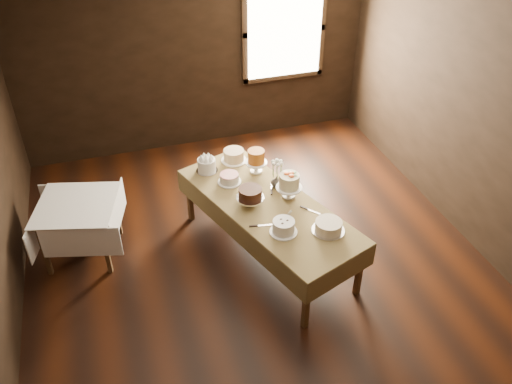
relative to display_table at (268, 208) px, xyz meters
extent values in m
cube|color=black|center=(-0.16, -0.27, -0.66)|extent=(5.00, 6.00, 0.01)
cube|color=beige|center=(-0.16, -0.27, 2.14)|extent=(5.00, 6.00, 0.01)
cube|color=black|center=(-0.16, 2.73, 0.74)|extent=(5.00, 0.02, 2.80)
cube|color=black|center=(2.34, -0.27, 0.74)|extent=(0.02, 6.00, 2.80)
cube|color=#FFEABF|center=(1.14, 2.67, 0.94)|extent=(1.10, 0.05, 1.30)
cube|color=#422B16|center=(0.01, -1.12, -0.34)|extent=(0.07, 0.07, 0.64)
cube|color=#422B16|center=(-0.70, 0.88, -0.34)|extent=(0.07, 0.07, 0.64)
cube|color=#422B16|center=(0.70, -0.88, -0.34)|extent=(0.07, 0.07, 0.64)
cube|color=#422B16|center=(-0.01, 1.12, -0.34)|extent=(0.07, 0.07, 0.64)
cube|color=#422B16|center=(0.00, 0.00, 0.02)|extent=(1.54, 2.39, 0.04)
cube|color=olive|center=(0.00, 0.00, 0.05)|extent=(1.62, 2.46, 0.01)
cube|color=#422B16|center=(-2.37, 0.40, -0.33)|extent=(0.06, 0.06, 0.65)
cube|color=#422B16|center=(-2.20, 1.03, -0.33)|extent=(0.06, 0.06, 0.65)
cube|color=#422B16|center=(-1.75, 0.23, -0.33)|extent=(0.06, 0.06, 0.65)
cube|color=#422B16|center=(-1.57, 0.86, -0.33)|extent=(0.06, 0.06, 0.65)
cube|color=#422B16|center=(-1.97, 0.63, 0.01)|extent=(0.92, 0.92, 0.04)
cube|color=white|center=(-1.97, 0.63, 0.03)|extent=(1.02, 1.02, 0.01)
cylinder|color=silver|center=(-0.48, 0.82, 0.06)|extent=(0.25, 0.25, 0.01)
cylinder|color=silver|center=(-0.48, 0.82, 0.14)|extent=(0.22, 0.22, 0.15)
cylinder|color=white|center=(-0.11, 0.94, 0.06)|extent=(0.31, 0.31, 0.01)
cylinder|color=tan|center=(-0.11, 0.94, 0.13)|extent=(0.34, 0.34, 0.13)
cylinder|color=white|center=(-0.29, 0.51, 0.06)|extent=(0.27, 0.27, 0.01)
cylinder|color=silver|center=(-0.29, 0.51, 0.11)|extent=(0.30, 0.30, 0.09)
cylinder|color=white|center=(0.07, 0.63, 0.12)|extent=(0.26, 0.26, 0.15)
cylinder|color=#AE5C18|center=(0.07, 0.63, 0.27)|extent=(0.27, 0.27, 0.15)
cylinder|color=silver|center=(-0.18, 0.04, 0.11)|extent=(0.30, 0.30, 0.11)
cylinder|color=#38180B|center=(-0.18, 0.04, 0.22)|extent=(0.27, 0.27, 0.11)
cylinder|color=white|center=(0.26, 0.06, 0.12)|extent=(0.29, 0.29, 0.14)
cylinder|color=beige|center=(0.26, 0.06, 0.27)|extent=(0.30, 0.30, 0.15)
cylinder|color=white|center=(0.00, -0.50, 0.06)|extent=(0.28, 0.28, 0.01)
cylinder|color=silver|center=(0.00, -0.50, 0.13)|extent=(0.25, 0.25, 0.13)
cylinder|color=silver|center=(0.43, -0.61, 0.06)|extent=(0.33, 0.33, 0.01)
cylinder|color=beige|center=(0.43, -0.61, 0.12)|extent=(0.33, 0.33, 0.10)
cube|color=silver|center=(0.15, -0.25, 0.06)|extent=(0.18, 0.19, 0.01)
cube|color=silver|center=(0.42, -0.28, 0.06)|extent=(0.17, 0.20, 0.01)
cube|color=silver|center=(-0.14, 0.20, 0.06)|extent=(0.11, 0.23, 0.01)
cube|color=silver|center=(0.15, 0.29, 0.06)|extent=(0.11, 0.23, 0.01)
cube|color=silver|center=(-0.14, -0.34, 0.06)|extent=(0.24, 0.06, 0.01)
imported|color=#2D2823|center=(0.20, 0.27, 0.12)|extent=(0.17, 0.17, 0.14)
camera|label=1|loc=(-1.48, -4.24, 3.45)|focal=36.77mm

